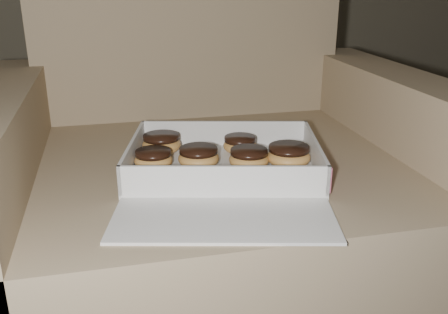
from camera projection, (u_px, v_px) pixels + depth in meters
The scene contains 12 objects.
armchair at pixel (212, 201), 1.14m from camera, with size 0.97×0.82×1.01m.
bakery_box at pixel (226, 172), 0.92m from camera, with size 0.44×0.48×0.06m.
donut_a at pixel (153, 159), 0.94m from camera, with size 0.07×0.07×0.04m.
donut_b at pixel (240, 144), 1.02m from camera, with size 0.07×0.07×0.04m.
donut_c at pixel (249, 158), 0.94m from camera, with size 0.08×0.08×0.04m.
donut_d at pixel (162, 143), 1.02m from camera, with size 0.08×0.08×0.04m.
donut_e at pixel (199, 157), 0.94m from camera, with size 0.08×0.08×0.04m.
donut_f at pixel (289, 156), 0.95m from camera, with size 0.08×0.08×0.04m.
crumb_a at pixel (202, 171), 0.93m from camera, with size 0.01×0.01×0.00m, color black.
crumb_b at pixel (139, 188), 0.86m from camera, with size 0.01×0.01×0.00m, color black.
crumb_c at pixel (211, 168), 0.94m from camera, with size 0.01×0.01×0.00m, color black.
crumb_d at pixel (137, 181), 0.88m from camera, with size 0.01×0.01×0.00m, color black.
Camera 1 is at (-0.65, 0.10, 0.81)m, focal length 40.00 mm.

